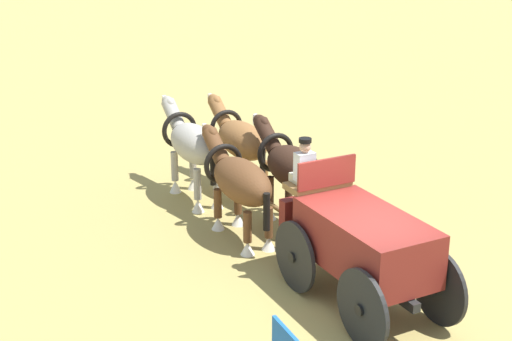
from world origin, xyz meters
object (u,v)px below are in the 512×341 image
at_px(draft_horse_rear_off, 292,169).
at_px(draft_horse_lead_near, 192,145).
at_px(show_wagon, 360,241).
at_px(draft_horse_lead_off, 240,141).
at_px(draft_horse_rear_near, 239,181).

xyz_separation_m(draft_horse_rear_off, draft_horse_lead_near, (2.23, 1.86, 0.03)).
distance_m(show_wagon, draft_horse_lead_off, 6.18).
bearing_deg(draft_horse_rear_near, draft_horse_lead_near, 13.31).
xyz_separation_m(draft_horse_rear_off, draft_horse_lead_off, (2.53, 0.60, -0.06)).
bearing_deg(show_wagon, draft_horse_lead_off, 7.22).
bearing_deg(draft_horse_rear_off, draft_horse_rear_near, 103.27).
distance_m(draft_horse_rear_near, draft_horse_lead_off, 2.91).
relative_size(draft_horse_rear_near, draft_horse_lead_off, 1.01).
relative_size(draft_horse_rear_near, draft_horse_lead_near, 1.00).
bearing_deg(show_wagon, draft_horse_lead_near, 19.30).
bearing_deg(draft_horse_rear_off, draft_horse_lead_near, 39.87).
relative_size(show_wagon, draft_horse_rear_near, 1.86).
xyz_separation_m(draft_horse_rear_near, draft_horse_rear_off, (0.30, -1.27, 0.07)).
xyz_separation_m(show_wagon, draft_horse_rear_off, (3.60, 0.18, 0.16)).
xyz_separation_m(show_wagon, draft_horse_rear_near, (3.30, 1.44, 0.09)).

